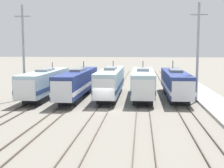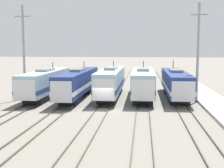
# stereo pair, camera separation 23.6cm
# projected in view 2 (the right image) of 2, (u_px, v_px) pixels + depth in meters

# --- Properties ---
(ground_plane) EXTENTS (400.00, 400.00, 0.00)m
(ground_plane) POSITION_uv_depth(u_px,v_px,m) (103.00, 109.00, 36.39)
(ground_plane) COLOR slate
(rail_pair_far_left) EXTENTS (1.50, 120.00, 0.15)m
(rail_pair_far_left) POSITION_uv_depth(u_px,v_px,m) (26.00, 107.00, 37.30)
(rail_pair_far_left) COLOR #4C4238
(rail_pair_far_left) RESTS_ON ground_plane
(rail_pair_center_left) EXTENTS (1.51, 120.00, 0.15)m
(rail_pair_center_left) POSITION_uv_depth(u_px,v_px,m) (64.00, 108.00, 36.84)
(rail_pair_center_left) COLOR #4C4238
(rail_pair_center_left) RESTS_ON ground_plane
(rail_pair_center) EXTENTS (1.51, 120.00, 0.15)m
(rail_pair_center) POSITION_uv_depth(u_px,v_px,m) (103.00, 109.00, 36.38)
(rail_pair_center) COLOR #4C4238
(rail_pair_center) RESTS_ON ground_plane
(rail_pair_center_right) EXTENTS (1.51, 120.00, 0.15)m
(rail_pair_center_right) POSITION_uv_depth(u_px,v_px,m) (143.00, 110.00, 35.93)
(rail_pair_center_right) COLOR #4C4238
(rail_pair_center_right) RESTS_ON ground_plane
(rail_pair_far_right) EXTENTS (1.50, 120.00, 0.15)m
(rail_pair_far_right) POSITION_uv_depth(u_px,v_px,m) (184.00, 110.00, 35.47)
(rail_pair_far_right) COLOR #4C4238
(rail_pair_far_right) RESTS_ON ground_plane
(locomotive_far_left) EXTENTS (3.01, 16.47, 4.94)m
(locomotive_far_left) POSITION_uv_depth(u_px,v_px,m) (45.00, 83.00, 44.29)
(locomotive_far_left) COLOR #232326
(locomotive_far_left) RESTS_ON ground_plane
(locomotive_center_left) EXTENTS (2.76, 19.58, 5.06)m
(locomotive_center_left) POSITION_uv_depth(u_px,v_px,m) (78.00, 83.00, 44.54)
(locomotive_center_left) COLOR black
(locomotive_center_left) RESTS_ON ground_plane
(locomotive_center) EXTENTS (2.92, 17.60, 5.13)m
(locomotive_center) POSITION_uv_depth(u_px,v_px,m) (111.00, 82.00, 44.75)
(locomotive_center) COLOR #232326
(locomotive_center) RESTS_ON ground_plane
(locomotive_center_right) EXTENTS (3.04, 16.55, 5.16)m
(locomotive_center_right) POSITION_uv_depth(u_px,v_px,m) (143.00, 83.00, 43.99)
(locomotive_center_right) COLOR #232326
(locomotive_center_right) RESTS_ON ground_plane
(locomotive_far_right) EXTENTS (2.97, 18.04, 5.17)m
(locomotive_far_right) POSITION_uv_depth(u_px,v_px,m) (176.00, 83.00, 44.39)
(locomotive_far_right) COLOR black
(locomotive_far_right) RESTS_ON ground_plane
(catenary_tower_left) EXTENTS (2.22, 0.32, 12.95)m
(catenary_tower_left) POSITION_uv_depth(u_px,v_px,m) (24.00, 51.00, 42.89)
(catenary_tower_left) COLOR gray
(catenary_tower_left) RESTS_ON ground_plane
(catenary_tower_right) EXTENTS (2.22, 0.32, 12.95)m
(catenary_tower_right) POSITION_uv_depth(u_px,v_px,m) (198.00, 52.00, 40.57)
(catenary_tower_right) COLOR gray
(catenary_tower_right) RESTS_ON ground_plane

